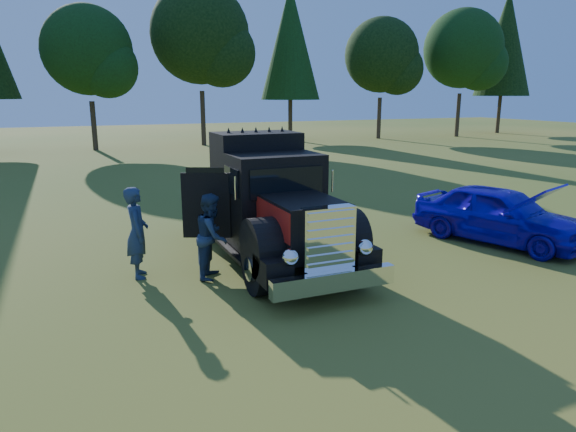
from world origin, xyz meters
The scene contains 6 objects.
ground centered at (0.00, 0.00, 0.00)m, with size 120.00×120.00×0.00m, color #305117.
treeline centered at (-2.56, 27.41, 7.70)m, with size 72.10×24.04×13.84m.
diamond_t_truck centered at (-1.45, 1.50, 1.28)m, with size 3.30×7.16×3.00m.
hotrod_coupe centered at (4.76, 0.40, 0.78)m, with size 3.26×4.88×1.89m.
spectator_near centered at (-4.54, 1.41, 1.00)m, with size 0.73×0.48×2.01m, color #1B253F.
spectator_far centered at (-3.04, 0.77, 0.93)m, with size 0.90×0.70×1.86m, color #20264C.
Camera 1 is at (-5.71, -9.72, 3.93)m, focal length 32.00 mm.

